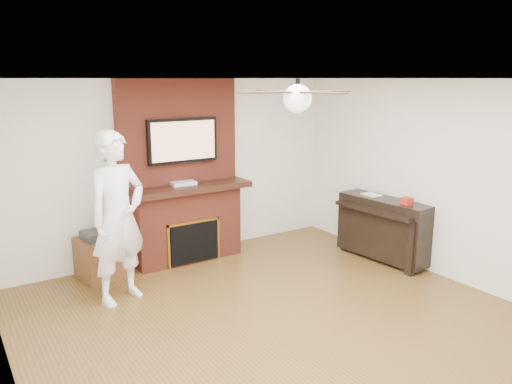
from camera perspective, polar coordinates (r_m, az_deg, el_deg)
room_shell at (r=4.80m, az=4.52°, el=-2.29°), size 5.36×5.86×2.86m
fireplace at (r=6.99m, az=-8.34°, el=0.30°), size 1.78×0.64×2.50m
tv at (r=6.83m, az=-8.37°, el=5.84°), size 1.00×0.08×0.60m
ceiling_fan at (r=4.63m, az=4.76°, el=10.73°), size 1.21×1.21×0.31m
person at (r=5.79m, az=-15.51°, el=-2.85°), size 0.84×0.69×1.96m
side_table at (r=6.73m, az=-17.22°, el=-6.94°), size 0.61×0.61×0.62m
piano at (r=7.18m, az=14.35°, el=-3.94°), size 0.61×1.38×0.97m
cable_box at (r=6.87m, az=-8.29°, el=1.00°), size 0.34×0.21×0.05m
candle_orange at (r=6.95m, az=-9.06°, el=-7.80°), size 0.08×0.08×0.13m
candle_green at (r=7.06m, az=-8.16°, el=-7.60°), size 0.07×0.07×0.09m
candle_cream at (r=7.14m, az=-6.09°, el=-7.23°), size 0.08×0.08×0.11m
candle_blue at (r=7.12m, az=-6.30°, el=-7.38°), size 0.06×0.06×0.09m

